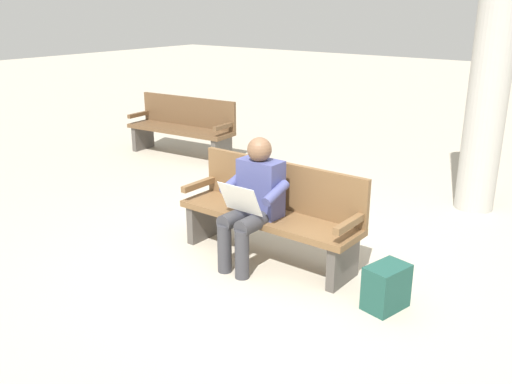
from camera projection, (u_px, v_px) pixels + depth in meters
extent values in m
plane|color=#B7AD99|center=(267.00, 258.00, 5.27)|extent=(40.00, 40.00, 0.00)
cube|color=brown|center=(268.00, 217.00, 5.14)|extent=(1.80, 0.49, 0.06)
cube|color=brown|center=(282.00, 185.00, 5.22)|extent=(1.80, 0.06, 0.45)
cube|color=brown|center=(350.00, 223.00, 4.60)|extent=(0.06, 0.48, 0.06)
cube|color=brown|center=(200.00, 184.00, 5.58)|extent=(0.06, 0.48, 0.06)
cube|color=#4C4742|center=(343.00, 262.00, 4.75)|extent=(0.08, 0.43, 0.39)
cube|color=#4C4742|center=(205.00, 220.00, 5.67)|extent=(0.08, 0.43, 0.39)
cube|color=#474C84|center=(261.00, 188.00, 5.03)|extent=(0.40, 0.22, 0.52)
sphere|color=brown|center=(259.00, 150.00, 4.90)|extent=(0.22, 0.22, 0.22)
cylinder|color=#38383D|center=(255.00, 222.00, 4.90)|extent=(0.15, 0.42, 0.15)
cylinder|color=#38383D|center=(238.00, 217.00, 5.01)|extent=(0.15, 0.42, 0.15)
cylinder|color=#38383D|center=(242.00, 254.00, 4.83)|extent=(0.13, 0.13, 0.45)
cylinder|color=#38383D|center=(225.00, 248.00, 4.95)|extent=(0.13, 0.13, 0.45)
cylinder|color=#474C84|center=(276.00, 193.00, 4.81)|extent=(0.09, 0.31, 0.18)
cylinder|color=#474C84|center=(233.00, 183.00, 5.09)|extent=(0.09, 0.31, 0.18)
cube|color=silver|center=(240.00, 199.00, 4.82)|extent=(0.40, 0.13, 0.27)
cube|color=#1E4C42|center=(386.00, 287.00, 4.37)|extent=(0.30, 0.39, 0.36)
cube|color=#23574C|center=(372.00, 287.00, 4.48)|extent=(0.09, 0.25, 0.16)
cube|color=brown|center=(180.00, 130.00, 8.66)|extent=(1.83, 0.63, 0.06)
cube|color=brown|center=(188.00, 111.00, 8.75)|extent=(1.80, 0.20, 0.45)
cube|color=brown|center=(224.00, 126.00, 8.17)|extent=(0.10, 0.48, 0.06)
cube|color=brown|center=(139.00, 114.00, 9.04)|extent=(0.10, 0.48, 0.06)
cube|color=#4C4742|center=(222.00, 151.00, 8.32)|extent=(0.12, 0.44, 0.39)
cube|color=#4C4742|center=(143.00, 137.00, 9.14)|extent=(0.12, 0.44, 0.39)
cylinder|color=#B2AFA8|center=(494.00, 47.00, 5.98)|extent=(0.44, 0.44, 3.68)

